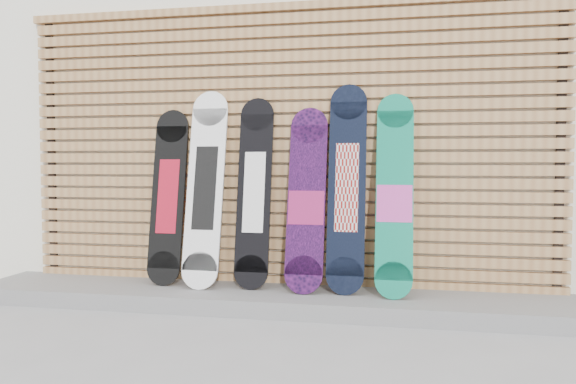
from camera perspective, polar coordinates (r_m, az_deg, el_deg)
name	(u,v)px	position (r m, az deg, el deg)	size (l,w,h in m)	color
ground	(275,336)	(3.57, -1.31, -14.42)	(80.00, 80.00, 0.00)	gray
building	(379,101)	(6.87, 9.24, 9.08)	(12.00, 5.00, 3.60)	white
concrete_step	(275,299)	(4.22, -1.31, -10.81)	(4.60, 0.70, 0.12)	slate
slat_wall	(283,145)	(4.39, -0.50, 4.83)	(4.26, 0.08, 2.29)	#A37344
snowboard_0	(168,196)	(4.50, -12.07, -0.43)	(0.27, 0.28, 1.37)	black
snowboard_1	(205,188)	(4.35, -8.40, 0.42)	(0.28, 0.35, 1.51)	white
snowboard_2	(254,192)	(4.27, -3.44, -0.02)	(0.26, 0.28, 1.45)	black
snowboard_3	(307,200)	(4.15, 1.89, -0.80)	(0.28, 0.35, 1.37)	black
snowboard_4	(347,187)	(4.13, 6.00, 0.47)	(0.27, 0.32, 1.54)	black
snowboard_5	(395,195)	(4.08, 10.77, -0.30)	(0.26, 0.38, 1.46)	#0C7A5D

